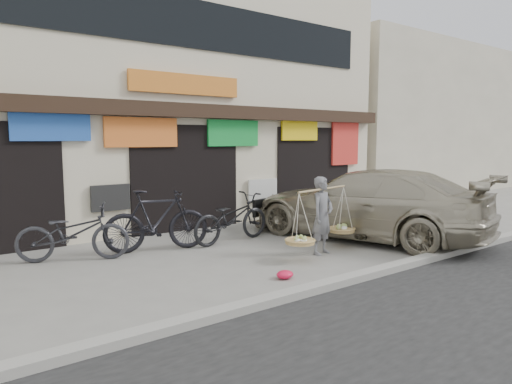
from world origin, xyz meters
TOP-DOWN VIEW (x-y plane):
  - ground at (0.00, 0.00)m, footprint 70.00×70.00m
  - kerb at (0.00, -2.00)m, footprint 70.00×0.25m
  - shophouse_block at (-0.00, 6.42)m, footprint 14.00×6.32m
  - neighbor_east at (13.50, 7.00)m, footprint 12.00×7.00m
  - street_vendor at (1.03, -0.38)m, footprint 2.04×0.87m
  - bike_0 at (-3.20, 2.10)m, footprint 2.20×1.52m
  - bike_1 at (-1.58, 1.86)m, footprint 2.26×1.14m
  - bike_2 at (0.15, 1.64)m, footprint 2.19×0.99m
  - suv at (2.95, 0.13)m, footprint 3.80×6.07m
  - red_bag at (-0.66, -1.21)m, footprint 0.31×0.25m

SIDE VIEW (x-z plane):
  - ground at x=0.00m, z-range 0.00..0.00m
  - kerb at x=0.00m, z-range 0.00..0.12m
  - red_bag at x=-0.66m, z-range 0.00..0.14m
  - bike_0 at x=-3.20m, z-range 0.00..1.10m
  - bike_2 at x=0.15m, z-range 0.00..1.11m
  - bike_1 at x=-1.58m, z-range 0.00..1.31m
  - street_vendor at x=1.03m, z-range -0.06..1.52m
  - suv at x=2.95m, z-range 0.00..1.64m
  - neighbor_east at x=13.50m, z-range 0.00..6.40m
  - shophouse_block at x=0.00m, z-range -0.05..6.95m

